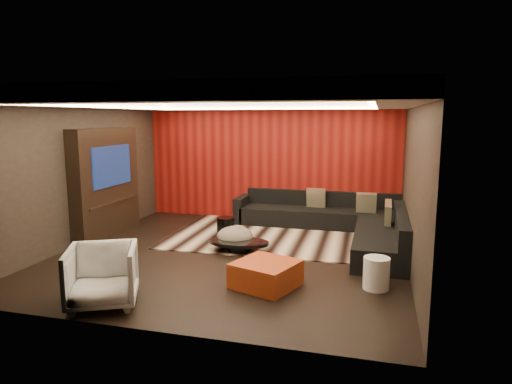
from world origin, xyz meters
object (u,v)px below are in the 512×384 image
(armchair, at_px, (102,276))
(drum_stool, at_px, (226,228))
(orange_ottoman, at_px, (266,274))
(coffee_table, at_px, (239,246))
(sectional_sofa, at_px, (339,223))
(white_side_table, at_px, (376,273))

(armchair, bearing_deg, drum_stool, 56.54)
(orange_ottoman, bearing_deg, coffee_table, 120.26)
(sectional_sofa, bearing_deg, drum_stool, -158.71)
(white_side_table, relative_size, armchair, 0.53)
(white_side_table, relative_size, sectional_sofa, 0.13)
(coffee_table, bearing_deg, drum_stool, 123.28)
(armchair, bearing_deg, coffee_table, 44.07)
(coffee_table, distance_m, white_side_table, 2.71)
(coffee_table, relative_size, orange_ottoman, 1.37)
(drum_stool, height_order, orange_ottoman, drum_stool)
(coffee_table, height_order, orange_ottoman, orange_ottoman)
(coffee_table, distance_m, sectional_sofa, 2.34)
(armchair, distance_m, sectional_sofa, 5.11)
(coffee_table, distance_m, orange_ottoman, 1.75)
(armchair, bearing_deg, sectional_sofa, 32.94)
(white_side_table, height_order, armchair, armchair)
(drum_stool, xyz_separation_m, orange_ottoman, (1.41, -2.31, -0.05))
(orange_ottoman, bearing_deg, armchair, -147.32)
(drum_stool, xyz_separation_m, sectional_sofa, (2.18, 0.85, 0.03))
(armchair, bearing_deg, orange_ottoman, 6.91)
(coffee_table, relative_size, armchair, 1.28)
(armchair, relative_size, sectional_sofa, 0.24)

